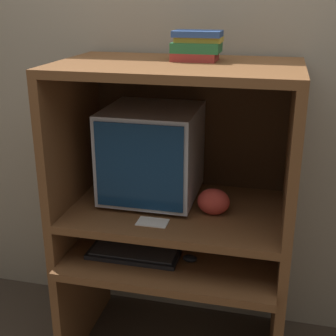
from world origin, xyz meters
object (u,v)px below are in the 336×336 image
keyboard (133,254)px  mouse (190,258)px  snack_bag (214,202)px  crt_monitor (152,153)px  book_stack (197,46)px

keyboard → mouse: (0.26, 0.02, 0.00)m
keyboard → snack_bag: bearing=18.6°
crt_monitor → mouse: crt_monitor is taller
keyboard → book_stack: book_stack is taller
crt_monitor → keyboard: 0.47m
mouse → book_stack: bearing=97.3°
mouse → snack_bag: size_ratio=0.46×
keyboard → snack_bag: snack_bag is taller
keyboard → mouse: mouse is taller
crt_monitor → snack_bag: 0.37m
crt_monitor → mouse: 0.51m
book_stack → mouse: bearing=-82.7°
keyboard → crt_monitor: bearing=82.5°
crt_monitor → snack_bag: crt_monitor is taller
crt_monitor → keyboard: bearing=-97.5°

